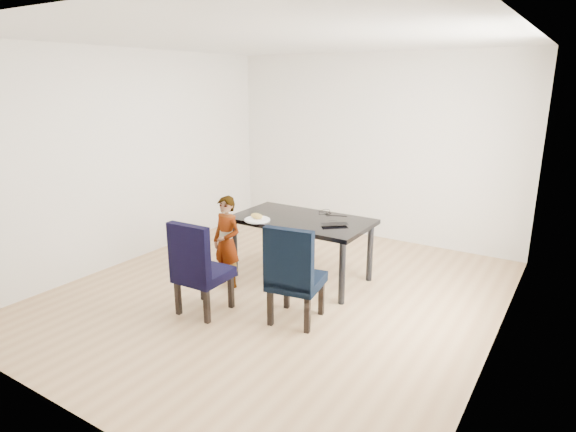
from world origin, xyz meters
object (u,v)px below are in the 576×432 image
Objects in this scene: dining_table at (301,249)px; chair_left at (204,266)px; chair_right at (297,273)px; plate at (257,220)px; child at (227,242)px; laptop at (334,223)px.

chair_left is at bearing -107.34° from dining_table.
chair_right reaches higher than dining_table.
chair_left is 0.96m from plate.
child is (-1.10, 0.28, 0.03)m from chair_right.
chair_right is 1.09m from plate.
child is 3.62× the size of laptop.
dining_table is at bearing 108.78° from chair_right.
laptop reaches higher than dining_table.
child is at bearing -132.84° from dining_table.
chair_right is at bearing -61.79° from dining_table.
laptop is (0.82, 0.33, 0.00)m from plate.
plate is at bearing -138.01° from dining_table.
chair_left is at bearing -90.53° from plate.
dining_table is at bearing 70.49° from chair_left.
chair_right is at bearing 18.62° from chair_left.
plate is at bearing -18.55° from laptop.
plate is at bearing 61.82° from child.
plate is 0.88m from laptop.
child is at bearing -125.51° from plate.
child reaches higher than chair_left.
plate is (0.01, 0.92, 0.27)m from chair_left.
plate is 1.01× the size of laptop.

